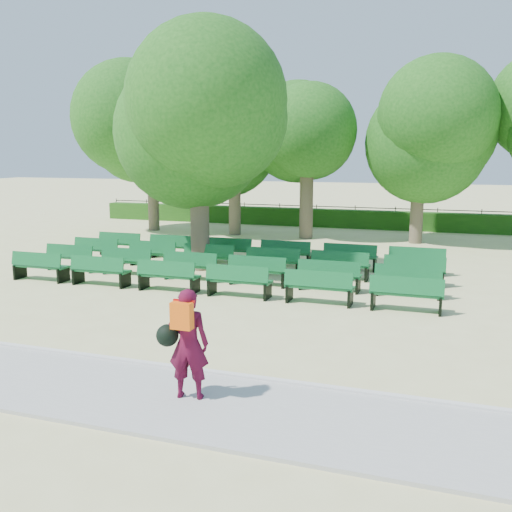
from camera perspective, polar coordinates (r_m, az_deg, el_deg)
The scene contains 9 objects.
ground at distance 16.03m, azimuth -2.05°, elevation -3.08°, with size 120.00×120.00×0.00m, color #CFCA89.
paving at distance 9.80m, azimuth -18.09°, elevation -12.18°, with size 30.00×2.20×0.06m, color #A9AAA5.
curb at distance 10.66m, azimuth -14.34°, elevation -10.02°, with size 30.00×0.12×0.10m, color silver.
hedge at distance 29.29m, azimuth 7.80°, elevation 3.76°, with size 26.00×0.70×0.90m, color #215215.
fence at distance 29.73m, azimuth 7.93°, elevation 2.97°, with size 26.00×0.10×1.02m, color black, non-canonical shape.
tree_line at distance 25.46m, azimuth 6.02°, elevation 1.82°, with size 21.80×6.80×7.04m, color #23611A, non-canonical shape.
bench_array at distance 17.29m, azimuth -2.21°, elevation -1.81°, with size 1.73×0.65×1.07m.
tree_among at distance 18.18m, azimuth -5.81°, elevation 13.50°, with size 5.14×5.14×7.09m.
person at distance 8.59m, azimuth -6.98°, elevation -8.52°, with size 0.82×0.52×1.68m.
Camera 1 is at (5.60, -14.57, 3.67)m, focal length 40.00 mm.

